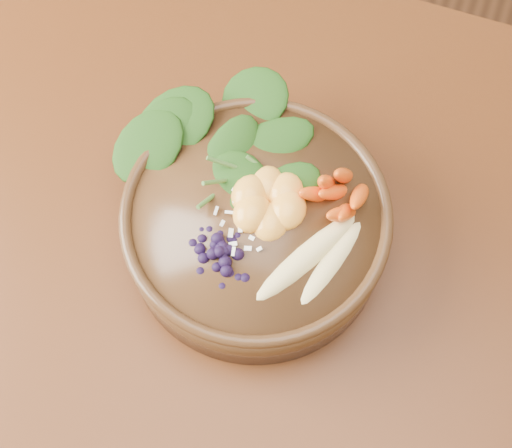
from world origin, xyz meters
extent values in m
plane|color=#381E0F|center=(0.00, 0.00, 0.00)|extent=(4.00, 4.00, 0.00)
cylinder|color=#331C0C|center=(-0.72, 0.37, 0.35)|extent=(0.07, 0.07, 0.71)
cube|color=#4B250F|center=(0.00, 0.00, 0.73)|extent=(1.60, 0.90, 0.04)
cylinder|color=#432A17|center=(-0.12, 0.04, 0.79)|extent=(0.37, 0.37, 0.08)
ellipsoid|color=#E0CC84|center=(-0.03, 0.02, 0.84)|extent=(0.07, 0.15, 0.02)
ellipsoid|color=#E0CC84|center=(-0.05, 0.02, 0.84)|extent=(0.09, 0.14, 0.02)
camera|label=1|loc=(-0.01, -0.25, 1.50)|focal=50.00mm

